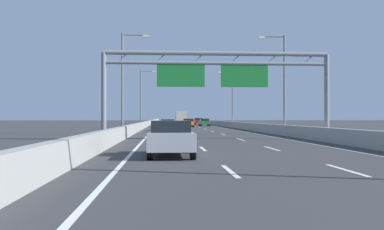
{
  "coord_description": "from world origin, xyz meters",
  "views": [
    {
      "loc": [
        -3.78,
        -0.1,
        1.63
      ],
      "look_at": [
        0.64,
        66.98,
        2.0
      ],
      "focal_mm": 39.39,
      "sensor_mm": 36.0,
      "label": 1
    }
  ],
  "objects_px": {
    "red_car": "(198,121)",
    "green_car": "(204,122)",
    "orange_car": "(188,123)",
    "box_truck": "(181,117)",
    "yellow_car": "(168,125)",
    "streetlamp_left_mid": "(125,77)",
    "streetlamp_right_far": "(231,95)",
    "silver_car": "(171,138)",
    "streetlamp_left_far": "(142,95)",
    "sign_gantry": "(216,73)",
    "streetlamp_right_mid": "(282,78)",
    "blue_car": "(179,121)"
  },
  "relations": [
    {
      "from": "red_car",
      "to": "green_car",
      "type": "xyz_separation_m",
      "value": [
        -0.05,
        -14.55,
        -0.05
      ]
    },
    {
      "from": "orange_car",
      "to": "box_truck",
      "type": "bearing_deg",
      "value": 90.17
    },
    {
      "from": "yellow_car",
      "to": "box_truck",
      "type": "xyz_separation_m",
      "value": [
        3.5,
        47.48,
        0.92
      ]
    },
    {
      "from": "streetlamp_left_mid",
      "to": "streetlamp_right_far",
      "type": "height_order",
      "value": "same"
    },
    {
      "from": "yellow_car",
      "to": "silver_car",
      "type": "relative_size",
      "value": 1.05
    },
    {
      "from": "streetlamp_left_far",
      "to": "streetlamp_right_far",
      "type": "relative_size",
      "value": 1.0
    },
    {
      "from": "sign_gantry",
      "to": "streetlamp_right_mid",
      "type": "bearing_deg",
      "value": 52.14
    },
    {
      "from": "streetlamp_left_mid",
      "to": "streetlamp_left_far",
      "type": "xyz_separation_m",
      "value": [
        0.0,
        30.72,
        0.0
      ]
    },
    {
      "from": "streetlamp_left_mid",
      "to": "orange_car",
      "type": "height_order",
      "value": "streetlamp_left_mid"
    },
    {
      "from": "sign_gantry",
      "to": "streetlamp_left_mid",
      "type": "relative_size",
      "value": 1.73
    },
    {
      "from": "streetlamp_left_mid",
      "to": "streetlamp_right_mid",
      "type": "xyz_separation_m",
      "value": [
        14.93,
        0.0,
        0.0
      ]
    },
    {
      "from": "sign_gantry",
      "to": "red_car",
      "type": "distance_m",
      "value": 63.35
    },
    {
      "from": "red_car",
      "to": "box_truck",
      "type": "bearing_deg",
      "value": 123.99
    },
    {
      "from": "streetlamp_right_far",
      "to": "green_car",
      "type": "bearing_deg",
      "value": 114.76
    },
    {
      "from": "yellow_car",
      "to": "orange_car",
      "type": "height_order",
      "value": "orange_car"
    },
    {
      "from": "orange_car",
      "to": "streetlamp_left_far",
      "type": "bearing_deg",
      "value": -178.63
    },
    {
      "from": "sign_gantry",
      "to": "red_car",
      "type": "bearing_deg",
      "value": 86.52
    },
    {
      "from": "silver_car",
      "to": "streetlamp_right_mid",
      "type": "bearing_deg",
      "value": 63.34
    },
    {
      "from": "streetlamp_right_far",
      "to": "orange_car",
      "type": "bearing_deg",
      "value": 178.56
    },
    {
      "from": "streetlamp_right_mid",
      "to": "streetlamp_left_far",
      "type": "xyz_separation_m",
      "value": [
        -14.93,
        30.72,
        0.0
      ]
    },
    {
      "from": "blue_car",
      "to": "box_truck",
      "type": "xyz_separation_m",
      "value": [
        -0.14,
        -18.3,
        0.93
      ]
    },
    {
      "from": "green_car",
      "to": "blue_car",
      "type": "relative_size",
      "value": 1.05
    },
    {
      "from": "sign_gantry",
      "to": "streetlamp_right_far",
      "type": "height_order",
      "value": "streetlamp_right_far"
    },
    {
      "from": "sign_gantry",
      "to": "red_car",
      "type": "relative_size",
      "value": 3.86
    },
    {
      "from": "red_car",
      "to": "orange_car",
      "type": "xyz_separation_m",
      "value": [
        -3.57,
        -22.51,
        -0.03
      ]
    },
    {
      "from": "silver_car",
      "to": "box_truck",
      "type": "height_order",
      "value": "box_truck"
    },
    {
      "from": "blue_car",
      "to": "box_truck",
      "type": "distance_m",
      "value": 18.32
    },
    {
      "from": "streetlamp_left_far",
      "to": "red_car",
      "type": "distance_m",
      "value": 25.74
    },
    {
      "from": "streetlamp_left_mid",
      "to": "silver_car",
      "type": "height_order",
      "value": "streetlamp_left_mid"
    },
    {
      "from": "red_car",
      "to": "blue_car",
      "type": "distance_m",
      "value": 23.97
    },
    {
      "from": "orange_car",
      "to": "blue_car",
      "type": "height_order",
      "value": "orange_car"
    },
    {
      "from": "streetlamp_left_mid",
      "to": "silver_car",
      "type": "xyz_separation_m",
      "value": [
        3.96,
        -21.85,
        -4.64
      ]
    },
    {
      "from": "streetlamp_left_mid",
      "to": "streetlamp_right_mid",
      "type": "distance_m",
      "value": 14.93
    },
    {
      "from": "streetlamp_right_far",
      "to": "box_truck",
      "type": "distance_m",
      "value": 29.3
    },
    {
      "from": "yellow_car",
      "to": "green_car",
      "type": "relative_size",
      "value": 1.02
    },
    {
      "from": "red_car",
      "to": "streetlamp_left_far",
      "type": "bearing_deg",
      "value": -116.33
    },
    {
      "from": "green_car",
      "to": "blue_car",
      "type": "distance_m",
      "value": 38.42
    },
    {
      "from": "streetlamp_right_mid",
      "to": "orange_car",
      "type": "height_order",
      "value": "streetlamp_right_mid"
    },
    {
      "from": "yellow_car",
      "to": "silver_car",
      "type": "xyz_separation_m",
      "value": [
        -0.11,
        -33.2,
        0.03
      ]
    },
    {
      "from": "green_car",
      "to": "sign_gantry",
      "type": "bearing_deg",
      "value": -94.46
    },
    {
      "from": "streetlamp_right_mid",
      "to": "silver_car",
      "type": "xyz_separation_m",
      "value": [
        -10.97,
        -21.85,
        -4.64
      ]
    },
    {
      "from": "red_car",
      "to": "green_car",
      "type": "relative_size",
      "value": 0.98
    },
    {
      "from": "streetlamp_left_far",
      "to": "yellow_car",
      "type": "relative_size",
      "value": 2.15
    },
    {
      "from": "red_car",
      "to": "blue_car",
      "type": "bearing_deg",
      "value": 98.43
    },
    {
      "from": "green_car",
      "to": "streetlamp_right_mid",
      "type": "bearing_deg",
      "value": -84.48
    },
    {
      "from": "yellow_car",
      "to": "silver_car",
      "type": "height_order",
      "value": "silver_car"
    },
    {
      "from": "streetlamp_right_far",
      "to": "blue_car",
      "type": "bearing_deg",
      "value": 98.84
    },
    {
      "from": "green_car",
      "to": "streetlamp_left_far",
      "type": "bearing_deg",
      "value": -143.94
    },
    {
      "from": "streetlamp_left_mid",
      "to": "box_truck",
      "type": "distance_m",
      "value": 59.43
    },
    {
      "from": "streetlamp_left_mid",
      "to": "box_truck",
      "type": "bearing_deg",
      "value": 82.66
    }
  ]
}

